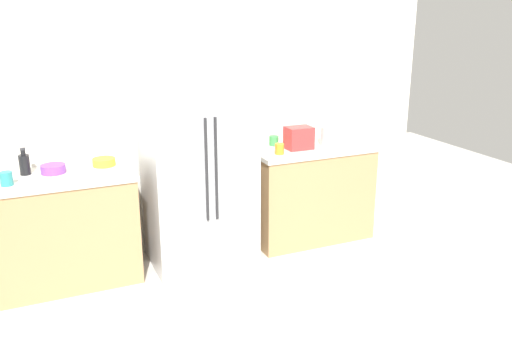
% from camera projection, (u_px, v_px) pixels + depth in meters
% --- Properties ---
extents(kitchen_back_panel, '(4.81, 0.10, 3.03)m').
position_uv_depth(kitchen_back_panel, '(190.00, 83.00, 4.71)').
color(kitchen_back_panel, silver).
rests_on(kitchen_back_panel, ground_plane).
extents(counter_left, '(1.18, 0.61, 0.91)m').
position_uv_depth(counter_left, '(61.00, 229.00, 4.25)').
color(counter_left, tan).
rests_on(counter_left, ground_plane).
extents(counter_right, '(1.16, 0.61, 0.91)m').
position_uv_depth(counter_right, '(309.00, 192.00, 5.11)').
color(counter_right, tan).
rests_on(counter_right, ground_plane).
extents(refrigerator, '(0.86, 0.71, 1.86)m').
position_uv_depth(refrigerator, '(198.00, 159.00, 4.49)').
color(refrigerator, '#B7BABF').
rests_on(refrigerator, ground_plane).
extents(toaster, '(0.24, 0.18, 0.20)m').
position_uv_depth(toaster, '(299.00, 138.00, 4.86)').
color(toaster, red).
rests_on(toaster, counter_right).
extents(rice_cooker, '(0.25, 0.25, 0.30)m').
position_uv_depth(rice_cooker, '(334.00, 131.00, 4.98)').
color(rice_cooker, white).
rests_on(rice_cooker, counter_right).
extents(bottle_a, '(0.08, 0.08, 0.21)m').
position_uv_depth(bottle_a, '(24.00, 164.00, 4.11)').
color(bottle_a, black).
rests_on(bottle_a, counter_left).
extents(cup_a, '(0.08, 0.08, 0.09)m').
position_uv_depth(cup_a, '(279.00, 149.00, 4.70)').
color(cup_a, orange).
rests_on(cup_a, counter_right).
extents(cup_b, '(0.08, 0.08, 0.10)m').
position_uv_depth(cup_b, '(301.00, 138.00, 5.08)').
color(cup_b, blue).
rests_on(cup_b, counter_right).
extents(cup_c, '(0.09, 0.09, 0.10)m').
position_uv_depth(cup_c, '(6.00, 179.00, 3.86)').
color(cup_c, teal).
rests_on(cup_c, counter_left).
extents(cup_d, '(0.09, 0.09, 0.09)m').
position_uv_depth(cup_d, '(274.00, 141.00, 5.00)').
color(cup_d, green).
rests_on(cup_d, counter_right).
extents(bowl_a, '(0.19, 0.19, 0.07)m').
position_uv_depth(bowl_a, '(53.00, 169.00, 4.16)').
color(bowl_a, purple).
rests_on(bowl_a, counter_left).
extents(bowl_b, '(0.18, 0.18, 0.06)m').
position_uv_depth(bowl_b, '(104.00, 162.00, 4.36)').
color(bowl_b, yellow).
rests_on(bowl_b, counter_left).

